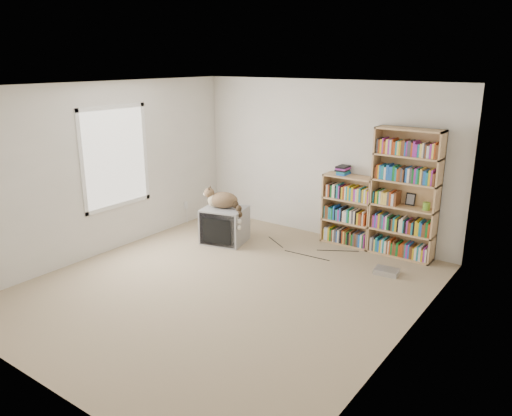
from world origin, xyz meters
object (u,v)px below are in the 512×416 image
Objects in this scene: bookcase_short at (349,213)px; bookcase_tall at (405,197)px; crt_tv at (225,225)px; dvd_player at (387,271)px; cat at (225,203)px.

bookcase_tall is at bearing 0.05° from bookcase_short.
crt_tv is 0.41× the size of bookcase_tall.
cat is at bearing -179.60° from dvd_player.
cat is (0.03, -0.02, 0.37)m from crt_tv.
bookcase_tall is 5.98× the size of dvd_player.
bookcase_tall is 1.15m from dvd_player.
dvd_player is (0.96, -0.76, -0.47)m from bookcase_short.
cat reaches higher than crt_tv.
bookcase_tall reaches higher than dvd_player.
bookcase_short is (1.58, 1.08, -0.15)m from cat.
bookcase_tall is (2.45, 1.08, 0.24)m from cat.
dvd_player is (0.10, -0.76, -0.85)m from bookcase_tall.
bookcase_tall reaches higher than bookcase_short.
cat is 2.46× the size of dvd_player.
bookcase_tall is at bearing -2.40° from cat.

